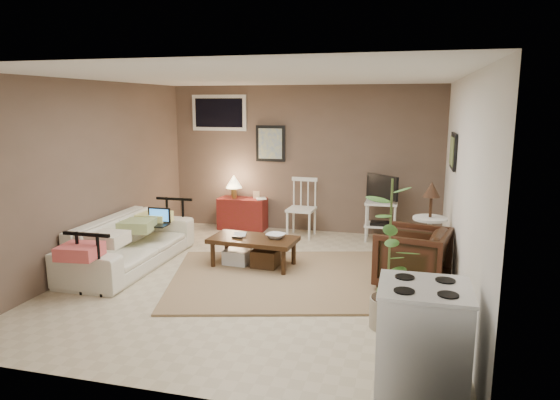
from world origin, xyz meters
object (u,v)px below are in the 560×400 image
(sofa, at_px, (130,235))
(potted_plant, at_px, (389,249))
(spindle_chair, at_px, (302,209))
(red_console, at_px, (242,211))
(stove, at_px, (422,341))
(side_table, at_px, (430,216))
(coffee_table, at_px, (253,250))
(tv_stand, at_px, (381,206))
(armchair, at_px, (413,255))

(sofa, distance_m, potted_plant, 3.53)
(spindle_chair, bearing_deg, red_console, 170.19)
(stove, bearing_deg, red_console, 123.39)
(spindle_chair, height_order, side_table, side_table)
(red_console, distance_m, stove, 5.19)
(sofa, xyz_separation_m, side_table, (3.79, 0.81, 0.29))
(sofa, bearing_deg, potted_plant, -107.28)
(sofa, relative_size, side_table, 1.89)
(coffee_table, xyz_separation_m, potted_plant, (1.77, -1.38, 0.54))
(tv_stand, bearing_deg, potted_plant, -85.57)
(tv_stand, bearing_deg, side_table, -61.85)
(tv_stand, xyz_separation_m, side_table, (0.67, -1.26, 0.16))
(spindle_chair, height_order, tv_stand, tv_stand)
(coffee_table, xyz_separation_m, side_table, (2.21, 0.47, 0.47))
(side_table, distance_m, potted_plant, 1.90)
(armchair, bearing_deg, potted_plant, 1.63)
(sofa, xyz_separation_m, spindle_chair, (1.86, 2.03, 0.02))
(red_console, relative_size, tv_stand, 0.90)
(armchair, distance_m, potted_plant, 1.24)
(spindle_chair, bearing_deg, tv_stand, 1.81)
(armchair, xyz_separation_m, potted_plant, (-0.23, -1.15, 0.39))
(sofa, relative_size, potted_plant, 1.48)
(red_console, xyz_separation_m, tv_stand, (2.32, -0.15, 0.23))
(coffee_table, xyz_separation_m, stove, (2.06, -2.46, 0.19))
(spindle_chair, bearing_deg, stove, -66.78)
(coffee_table, distance_m, sofa, 1.63)
(sofa, height_order, side_table, side_table)
(tv_stand, relative_size, side_table, 0.90)
(sofa, distance_m, armchair, 3.59)
(red_console, bearing_deg, sofa, -109.60)
(spindle_chair, relative_size, stove, 1.10)
(potted_plant, relative_size, stove, 1.73)
(coffee_table, relative_size, potted_plant, 0.79)
(sofa, xyz_separation_m, red_console, (0.79, 2.21, -0.10))
(spindle_chair, distance_m, potted_plant, 3.43)
(potted_plant, xyz_separation_m, stove, (0.29, -1.07, -0.36))
(coffee_table, height_order, side_table, side_table)
(coffee_table, distance_m, armchair, 2.02)
(tv_stand, height_order, armchair, tv_stand)
(coffee_table, xyz_separation_m, sofa, (-1.58, -0.34, 0.19))
(coffee_table, xyz_separation_m, red_console, (-0.79, 1.87, 0.09))
(armchair, height_order, stove, stove)
(stove, bearing_deg, spindle_chair, 113.22)
(sofa, distance_m, side_table, 3.88)
(red_console, height_order, stove, red_console)
(red_console, height_order, potted_plant, potted_plant)
(stove, bearing_deg, sofa, 149.84)
(armchair, distance_m, stove, 2.23)
(potted_plant, bearing_deg, stove, -74.91)
(coffee_table, bearing_deg, red_console, 112.87)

